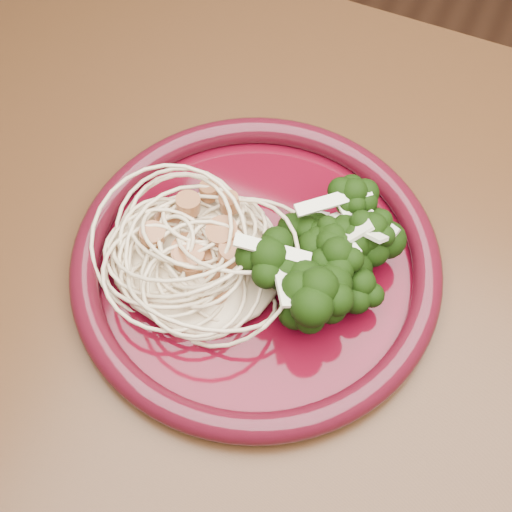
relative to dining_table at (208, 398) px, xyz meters
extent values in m
cube|color=#472814|center=(0.00, 0.00, 0.08)|extent=(1.20, 0.80, 0.04)
cylinder|color=#472814|center=(-0.55, 0.35, -0.30)|extent=(0.06, 0.06, 0.71)
cylinder|color=#450511|center=(0.01, 0.08, 0.10)|extent=(0.36, 0.36, 0.01)
torus|color=#450B15|center=(0.01, 0.08, 0.11)|extent=(0.37, 0.37, 0.02)
ellipsoid|color=beige|center=(-0.03, 0.06, 0.12)|extent=(0.17, 0.16, 0.03)
ellipsoid|color=black|center=(0.06, 0.10, 0.13)|extent=(0.15, 0.18, 0.05)
camera|label=1|loc=(0.12, -0.17, 0.58)|focal=50.00mm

